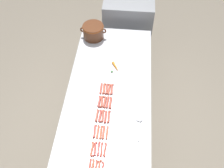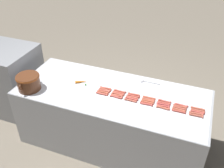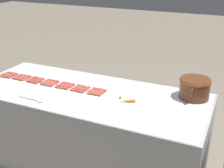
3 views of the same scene
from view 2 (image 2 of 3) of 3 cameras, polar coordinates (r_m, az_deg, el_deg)
ground_plane at (r=3.62m, az=-0.06°, el=-12.42°), size 20.00×20.00×0.00m
griddle_counter at (r=3.33m, az=-0.06°, el=-7.53°), size 0.96×2.33×0.83m
back_cabinet at (r=4.18m, az=-22.15°, el=0.98°), size 0.74×0.84×1.02m
hot_dog_0 at (r=2.86m, az=18.36°, el=-6.71°), size 0.03×0.16×0.02m
hot_dog_1 at (r=2.86m, az=14.77°, el=-5.95°), size 0.02×0.16×0.02m
hot_dog_2 at (r=2.87m, az=11.40°, el=-5.27°), size 0.03×0.16×0.02m
hot_dog_3 at (r=2.89m, az=7.71°, el=-4.47°), size 0.03×0.16×0.02m
hot_dog_4 at (r=2.92m, az=4.19°, el=-3.69°), size 0.03×0.16×0.02m
hot_dog_5 at (r=2.97m, az=0.93°, el=-2.91°), size 0.03×0.16×0.02m
hot_dog_6 at (r=3.02m, az=-2.30°, el=-2.20°), size 0.02×0.16×0.02m
hot_dog_7 at (r=2.88m, az=18.43°, el=-6.32°), size 0.03×0.16×0.02m
hot_dog_8 at (r=2.88m, az=14.84°, el=-5.62°), size 0.03×0.16×0.02m
hot_dog_9 at (r=2.89m, az=11.40°, el=-4.90°), size 0.03×0.16×0.02m
hot_dog_10 at (r=2.91m, az=7.95°, el=-4.11°), size 0.02×0.16×0.02m
hot_dog_11 at (r=2.95m, az=4.43°, el=-3.32°), size 0.03×0.16×0.02m
hot_dog_12 at (r=2.99m, az=1.08°, el=-2.60°), size 0.03×0.15×0.02m
hot_dog_13 at (r=3.04m, az=-2.08°, el=-1.83°), size 0.03×0.16×0.02m
hot_dog_14 at (r=2.91m, az=18.68°, el=-6.00°), size 0.03×0.16×0.02m
hot_dog_15 at (r=2.90m, az=14.96°, el=-5.26°), size 0.03×0.16×0.02m
hot_dog_16 at (r=2.92m, az=11.44°, el=-4.50°), size 0.03×0.16×0.02m
hot_dog_17 at (r=2.94m, az=8.12°, el=-3.75°), size 0.03×0.16×0.02m
hot_dog_18 at (r=2.97m, az=4.54°, el=-3.00°), size 0.03×0.16×0.02m
hot_dog_19 at (r=3.01m, az=1.35°, el=-2.26°), size 0.03×0.16×0.02m
hot_dog_20 at (r=3.07m, az=-1.80°, el=-1.51°), size 0.03×0.16×0.02m
hot_dog_21 at (r=2.93m, az=18.75°, el=-5.68°), size 0.02×0.16×0.02m
hot_dog_22 at (r=2.93m, az=15.06°, el=-4.86°), size 0.03×0.16×0.02m
hot_dog_23 at (r=2.94m, az=11.63°, el=-4.19°), size 0.03×0.16×0.02m
hot_dog_24 at (r=2.96m, az=8.22°, el=-3.45°), size 0.02×0.16×0.02m
hot_dog_25 at (r=2.99m, az=4.88°, el=-2.69°), size 0.02×0.16×0.02m
hot_dog_26 at (r=3.04m, az=1.52°, el=-1.94°), size 0.03×0.16×0.02m
hot_dog_27 at (r=3.09m, az=-1.57°, el=-1.26°), size 0.03×0.16×0.02m
hot_dog_28 at (r=2.96m, az=18.71°, el=-5.24°), size 0.03×0.16×0.02m
hot_dog_29 at (r=2.95m, az=15.32°, el=-4.60°), size 0.03×0.16×0.02m
hot_dog_30 at (r=2.96m, az=11.74°, el=-3.80°), size 0.03×0.16×0.02m
hot_dog_31 at (r=2.99m, az=8.35°, el=-3.05°), size 0.02×0.16×0.02m
hot_dog_32 at (r=3.02m, az=4.97°, el=-2.33°), size 0.03×0.16×0.02m
hot_dog_33 at (r=3.06m, az=1.81°, el=-1.62°), size 0.03×0.16×0.02m
hot_dog_34 at (r=3.11m, az=-1.41°, el=-0.94°), size 0.03×0.16×0.02m
bean_pot at (r=3.22m, az=-18.26°, el=0.56°), size 0.35×0.28×0.19m
serving_spoon at (r=3.27m, az=7.45°, el=0.61°), size 0.07×0.27×0.02m
carrot at (r=3.24m, az=-6.75°, el=0.51°), size 0.11×0.17×0.03m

